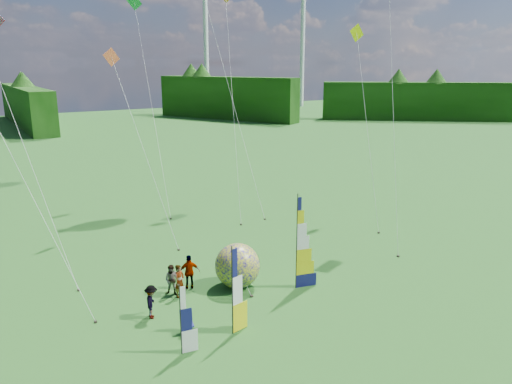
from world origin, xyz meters
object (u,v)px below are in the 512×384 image
side_banner_far (181,321)px  spectator_d (190,272)px  spectator_b (172,280)px  spectator_c (151,302)px  bol_inflatable (237,266)px  side_banner_left (232,292)px  feather_banner_main (297,244)px  spectator_a (180,281)px  camp_chair (187,323)px  kite_whale (225,60)px

side_banner_far → spectator_d: (2.84, 5.43, -0.56)m
spectator_b → spectator_c: size_ratio=1.00×
bol_inflatable → spectator_b: (-3.29, 0.95, -0.39)m
side_banner_left → spectator_b: (-0.76, 4.96, -1.16)m
side_banner_far → spectator_c: (0.03, 3.48, -0.68)m
bol_inflatable → spectator_c: size_ratio=1.48×
feather_banner_main → spectator_a: 6.25m
spectator_b → side_banner_far: bearing=-68.8°
spectator_c → spectator_d: (2.81, 1.95, 0.12)m
side_banner_left → spectator_c: size_ratio=2.44×
side_banner_far → spectator_a: 5.27m
bol_inflatable → camp_chair: bol_inflatable is taller
feather_banner_main → bol_inflatable: 3.34m
side_banner_left → spectator_a: bearing=84.5°
kite_whale → side_banner_far: bearing=-103.4°
feather_banner_main → side_banner_left: 5.55m
spectator_a → bol_inflatable: bearing=-40.2°
kite_whale → side_banner_left: bearing=-98.1°
spectator_b → camp_chair: size_ratio=1.55×
spectator_c → kite_whale: size_ratio=0.07×
camp_chair → spectator_a: bearing=86.5°
bol_inflatable → spectator_d: size_ratio=1.29×
spectator_b → feather_banner_main: bearing=14.9°
spectator_d → feather_banner_main: bearing=166.6°
feather_banner_main → spectator_d: bearing=161.3°
spectator_b → camp_chair: (-0.94, -3.90, -0.29)m
bol_inflatable → kite_whale: kite_whale is taller
feather_banner_main → spectator_b: (-5.82, 2.71, -1.68)m
side_banner_left → spectator_c: (-2.51, 3.21, -1.16)m
spectator_c → kite_whale: 22.88m
spectator_c → kite_whale: (12.54, 15.74, 10.89)m
side_banner_far → spectator_b: 5.57m
side_banner_left → side_banner_far: bearing=174.1°
side_banner_far → spectator_a: side_banner_far is taller
kite_whale → spectator_a: bearing=-106.5°
feather_banner_main → side_banner_left: bearing=-143.2°
side_banner_far → feather_banner_main: bearing=26.2°
bol_inflatable → spectator_b: 3.45m
spectator_a → kite_whale: 20.88m
kite_whale → spectator_d: bearing=-105.4°
spectator_a → camp_chair: (-1.17, -3.49, -0.34)m
feather_banner_main → spectator_c: bearing=-174.4°
spectator_a → spectator_d: spectator_d is taller
camp_chair → spectator_d: bearing=79.0°
bol_inflatable → spectator_d: bol_inflatable is taller
side_banner_left → spectator_b: side_banner_left is taller
side_banner_far → kite_whale: size_ratio=0.13×
side_banner_left → side_banner_far: 2.60m
spectator_a → side_banner_far: bearing=-142.8°
side_banner_left → camp_chair: bearing=135.9°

